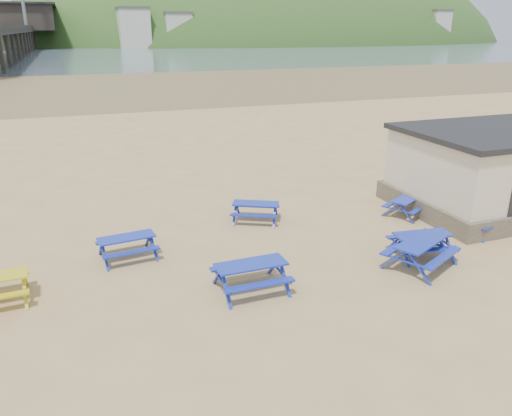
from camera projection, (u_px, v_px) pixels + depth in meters
name	position (u px, v px, depth m)	size (l,w,h in m)	color
ground	(256.00, 255.00, 15.75)	(400.00, 400.00, 0.00)	tan
wet_sand	(109.00, 84.00, 64.30)	(400.00, 400.00, 0.00)	brown
sea	(80.00, 50.00, 165.81)	(400.00, 400.00, 0.00)	#4A5C6A
picnic_table_blue_a	(127.00, 247.00, 15.43)	(1.85, 1.56, 0.72)	#18189C
picnic_table_blue_b	(256.00, 212.00, 18.41)	(2.12, 1.98, 0.71)	#18189C
picnic_table_blue_c	(407.00, 206.00, 19.03)	(2.07, 1.94, 0.68)	#18189C
picnic_table_blue_d	(251.00, 277.00, 13.51)	(1.95, 1.58, 0.81)	#18189C
picnic_table_blue_e	(420.00, 254.00, 14.85)	(2.52, 2.35, 0.84)	#18189C
picnic_table_blue_f	(482.00, 220.00, 17.50)	(2.18, 1.87, 0.81)	#18189C
amenity_block	(499.00, 169.00, 19.50)	(7.40, 5.40, 3.15)	#665B4C
pier	(20.00, 32.00, 165.38)	(24.00, 220.00, 39.29)	black
headland_town	(266.00, 63.00, 251.05)	(264.00, 144.00, 108.00)	#2D4C1E
picnic_table_blue_g	(421.00, 244.00, 15.60)	(1.93, 1.64, 0.74)	#18189C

